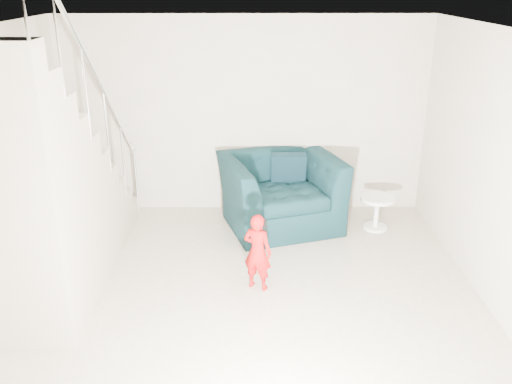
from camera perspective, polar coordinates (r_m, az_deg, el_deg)
floor at (r=5.51m, az=-1.50°, el=-12.93°), size 5.50×5.50×0.00m
ceiling at (r=4.56m, az=-1.84°, el=16.29°), size 5.50×5.50×0.00m
back_wall at (r=7.50m, az=-1.25°, el=7.93°), size 5.00×0.00×5.00m
armchair at (r=7.20m, az=2.63°, el=0.02°), size 1.77×1.65×0.95m
toddler at (r=5.75m, az=0.16°, el=-6.32°), size 0.37×0.32×0.86m
side_table at (r=7.32m, az=12.60°, el=-1.58°), size 0.45×0.45×0.45m
staircase at (r=5.92m, az=-21.24°, el=-1.50°), size 1.02×3.03×3.62m
cushion at (r=7.32m, az=3.42°, el=2.42°), size 0.47×0.22×0.46m
throw at (r=7.18m, az=-2.17°, el=0.98°), size 0.05×0.47×0.53m
phone at (r=5.59m, az=1.04°, el=-3.51°), size 0.03×0.05×0.10m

